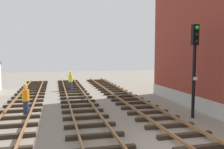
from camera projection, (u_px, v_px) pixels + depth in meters
ground_plane at (171, 145)px, 9.20m from camera, size 80.00×80.00×0.00m
track_near_building at (194, 140)px, 9.42m from camera, size 2.50×46.23×0.32m
track_centre at (102, 149)px, 8.54m from camera, size 2.50×46.23×0.32m
signal_mast at (195, 60)px, 12.87m from camera, size 0.36×0.40×5.12m
track_worker_foreground at (71, 81)px, 22.86m from camera, size 0.40×0.40×1.87m
track_worker_distant at (26, 99)px, 13.62m from camera, size 0.40×0.40×1.87m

